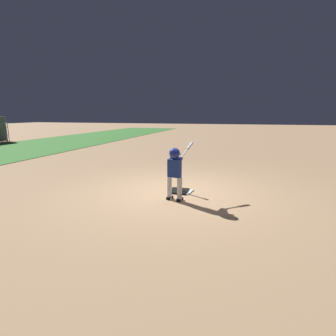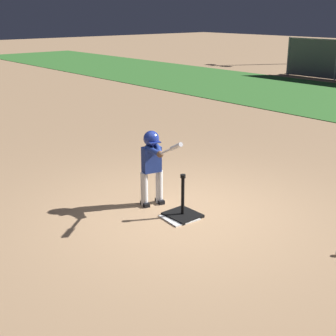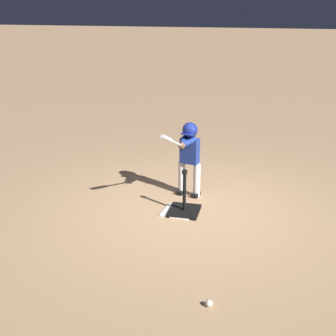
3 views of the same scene
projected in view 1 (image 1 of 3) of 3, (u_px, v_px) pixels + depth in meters
name	position (u px, v px, depth m)	size (l,w,h in m)	color
ground_plane	(175.00, 192.00, 6.42)	(90.00, 90.00, 0.00)	tan
home_plate	(183.00, 191.00, 6.45)	(0.44, 0.44, 0.02)	white
batting_tee	(179.00, 189.00, 6.43)	(0.48, 0.43, 0.65)	black
batter_child	(175.00, 167.00, 5.70)	(1.03, 0.43, 1.22)	silver
baseball	(174.00, 171.00, 8.60)	(0.07, 0.07, 0.07)	white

